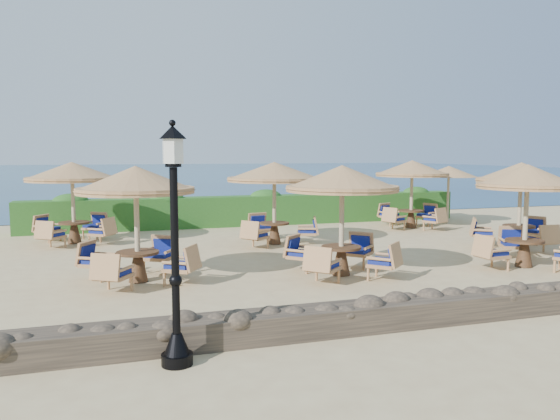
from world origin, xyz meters
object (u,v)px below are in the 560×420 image
Objects in this scene: cafe_set_0 at (136,204)px; cafe_set_3 at (72,187)px; cafe_set_1 at (342,201)px; cafe_set_4 at (274,184)px; lamp_post at (175,255)px; cafe_set_2 at (527,196)px; cafe_set_5 at (412,181)px; extra_parasol at (449,172)px; cafe_set_6 at (521,187)px.

cafe_set_3 is (-1.70, 6.14, 0.06)m from cafe_set_0.
cafe_set_1 is 4.80m from cafe_set_4.
cafe_set_0 is 0.94× the size of cafe_set_3.
lamp_post is 10.18m from cafe_set_2.
cafe_set_4 is 6.56m from cafe_set_5.
extra_parasol is 11.10m from cafe_set_1.
cafe_set_0 reaches higher than extra_parasol.
cafe_set_5 reaches higher than extra_parasol.
cafe_set_2 is at bearing -111.81° from extra_parasol.
cafe_set_1 is 9.43m from cafe_set_3.
lamp_post is 17.41m from extra_parasol.
cafe_set_2 is 1.00× the size of cafe_set_6.
cafe_set_6 is (11.26, 6.32, 0.33)m from lamp_post.
lamp_post reaches higher than extra_parasol.
cafe_set_3 is (-6.42, 6.90, 0.05)m from cafe_set_1.
cafe_set_0 and cafe_set_5 have the same top height.
cafe_set_0 is 0.97× the size of cafe_set_5.
lamp_post reaches higher than cafe_set_4.
cafe_set_2 is at bearing -45.92° from cafe_set_4.
cafe_set_0 is 12.32m from cafe_set_5.
cafe_set_4 is (4.48, 4.03, 0.18)m from cafe_set_0.
cafe_set_4 is at bearing 65.47° from lamp_post.
cafe_set_0 is 1.01× the size of cafe_set_1.
cafe_set_3 is at bearing 99.78° from lamp_post.
cafe_set_1 is 0.96× the size of cafe_set_5.
cafe_set_6 is at bearing -80.95° from cafe_set_5.
extra_parasol is 8.81m from cafe_set_4.
cafe_set_3 is 1.03× the size of cafe_set_5.
cafe_set_1 is 7.05m from cafe_set_6.
cafe_set_1 is at bearing -137.22° from extra_parasol.
cafe_set_0 is at bearing -174.61° from cafe_set_6.
extra_parasol is at bearing 17.84° from cafe_set_5.
lamp_post is 1.16× the size of cafe_set_5.
cafe_set_1 is 0.93× the size of cafe_set_3.
cafe_set_3 is at bearing 105.51° from cafe_set_0.
cafe_set_6 reaches higher than extra_parasol.
cafe_set_1 is 0.98× the size of cafe_set_6.
cafe_set_5 is 5.06m from cafe_set_6.
lamp_post is at bearing -87.21° from cafe_set_0.
cafe_set_5 is at bearing 29.57° from cafe_set_0.
cafe_set_3 is 0.96× the size of cafe_set_4.
cafe_set_5 and cafe_set_6 have the same top height.
cafe_set_5 is at bearing 18.21° from cafe_set_4.
lamp_post is 1.08× the size of cafe_set_4.
cafe_set_0 is 0.99× the size of cafe_set_6.
cafe_set_2 is 7.45m from cafe_set_5.
cafe_set_0 is at bearing 172.38° from cafe_set_2.
cafe_set_6 is (0.80, -4.99, 0.05)m from cafe_set_5.
cafe_set_2 is (9.63, -1.29, 0.06)m from cafe_set_0.
cafe_set_1 reaches higher than extra_parasol.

